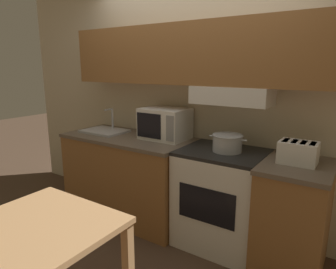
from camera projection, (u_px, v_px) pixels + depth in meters
ground_plane at (193, 216)px, 3.36m from camera, size 16.00×16.00×0.00m
wall_back at (194, 83)px, 2.97m from camera, size 5.07×0.38×2.55m
lower_counter_main at (129, 176)px, 3.32m from camera, size 1.43×0.69×0.91m
lower_counter_right_stub at (293, 218)px, 2.40m from camera, size 0.52×0.69×0.91m
stove_range at (221, 198)px, 2.76m from camera, size 0.74×0.63×0.91m
cooking_pot at (227, 142)px, 2.63m from camera, size 0.35×0.27×0.15m
microwave at (165, 124)px, 3.07m from camera, size 0.47×0.37×0.32m
toaster at (298, 152)px, 2.30m from camera, size 0.29×0.21×0.17m
sink_basin at (105, 131)px, 3.41m from camera, size 0.48×0.37×0.26m
dining_table at (43, 244)px, 1.73m from camera, size 0.82×0.71×0.77m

